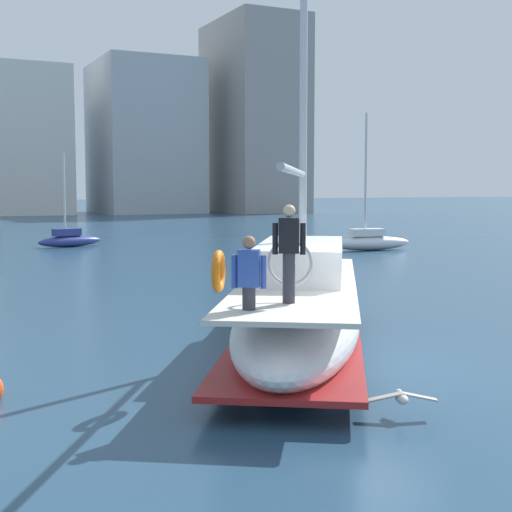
% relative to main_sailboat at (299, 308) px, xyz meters
% --- Properties ---
extents(ground_plane, '(400.00, 400.00, 0.00)m').
position_rel_main_sailboat_xyz_m(ground_plane, '(0.53, -1.55, -0.90)').
color(ground_plane, navy).
extents(main_sailboat, '(7.13, 9.41, 12.41)m').
position_rel_main_sailboat_xyz_m(main_sailboat, '(0.00, 0.00, 0.00)').
color(main_sailboat, white).
rests_on(main_sailboat, ground).
extents(moored_sloop_near, '(3.99, 2.08, 5.26)m').
position_rel_main_sailboat_xyz_m(moored_sloop_near, '(1.14, 28.95, -0.46)').
color(moored_sloop_near, navy).
rests_on(moored_sloop_near, ground).
extents(moored_cutter_left, '(4.74, 1.57, 7.23)m').
position_rel_main_sailboat_xyz_m(moored_cutter_left, '(15.17, 19.77, -0.38)').
color(moored_cutter_left, silver).
rests_on(moored_cutter_left, ground).
extents(seagull, '(1.01, 0.54, 0.17)m').
position_rel_main_sailboat_xyz_m(seagull, '(-0.67, -4.30, -0.61)').
color(seagull, silver).
rests_on(seagull, ground).
extents(waterfront_buildings, '(81.98, 19.68, 25.96)m').
position_rel_main_sailboat_xyz_m(waterfront_buildings, '(6.90, 81.50, 9.35)').
color(waterfront_buildings, beige).
rests_on(waterfront_buildings, ground).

